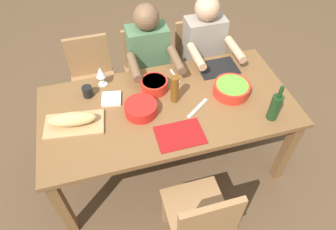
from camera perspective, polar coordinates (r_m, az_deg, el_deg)
ground_plane at (r=2.79m, az=0.00°, el=-8.67°), size 8.00×8.00×0.00m
dining_table at (r=2.27m, az=0.00°, el=0.48°), size 1.85×0.91×0.74m
chair_far_center at (r=2.94m, az=-4.14°, el=8.94°), size 0.40×0.40×0.85m
diner_far_center at (r=2.67m, az=-3.50°, el=10.14°), size 0.41×0.53×1.20m
chair_near_center at (r=2.02m, az=6.30°, el=-18.86°), size 0.40×0.40×0.85m
chair_far_right at (r=3.05m, az=5.37°, el=10.56°), size 0.40×0.40×0.85m
diner_far_right at (r=2.79m, az=6.95°, el=11.82°), size 0.41×0.53×1.20m
chair_far_left at (r=2.91m, az=-14.02°, el=6.99°), size 0.40×0.40×0.85m
serving_bowl_salad at (r=2.31m, az=11.93°, el=4.96°), size 0.27×0.27×0.09m
serving_bowl_pasta at (r=2.29m, az=-2.61°, el=5.80°), size 0.20×0.20×0.09m
serving_bowl_greens at (r=2.13m, az=-5.15°, el=1.33°), size 0.23×0.23×0.08m
cutting_board at (r=2.17m, az=-17.26°, el=-1.71°), size 0.43×0.27×0.02m
bread_loaf at (r=2.13m, az=-17.59°, el=-0.75°), size 0.33×0.15×0.09m
wine_bottle at (r=2.17m, az=19.58°, el=1.49°), size 0.08×0.08×0.29m
beer_bottle at (r=2.17m, az=1.27°, el=4.89°), size 0.06×0.06×0.22m
wine_glass at (r=2.35m, az=-12.63°, el=7.78°), size 0.08×0.08×0.17m
fork_far_center at (r=2.44m, az=1.31°, el=7.42°), size 0.04×0.17×0.01m
placemat_near_center at (r=2.02m, az=2.25°, el=-3.80°), size 0.32×0.23×0.01m
placemat_far_right at (r=2.55m, az=9.40°, el=8.77°), size 0.32×0.23×0.01m
cup_far_left at (r=2.33m, az=-14.96°, el=4.31°), size 0.08×0.08×0.08m
carving_knife at (r=2.19m, az=5.61°, el=1.31°), size 0.20×0.15×0.01m
napkin_stack at (r=2.27m, az=-10.66°, el=3.02°), size 0.16×0.16×0.02m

